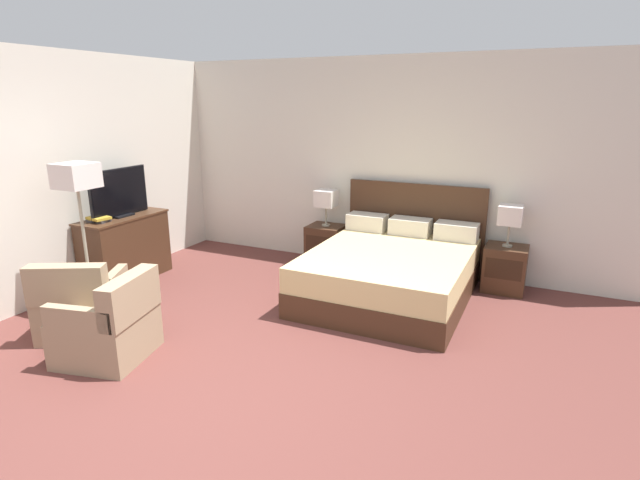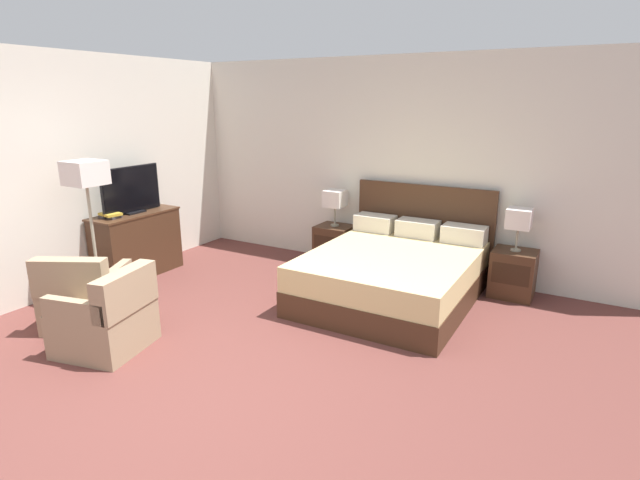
{
  "view_description": "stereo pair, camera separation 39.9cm",
  "coord_description": "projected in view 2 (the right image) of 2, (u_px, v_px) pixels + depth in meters",
  "views": [
    {
      "loc": [
        2.1,
        -2.54,
        2.17
      ],
      "look_at": [
        -0.02,
        1.98,
        0.75
      ],
      "focal_mm": 28.0,
      "sensor_mm": 36.0,
      "label": 1
    },
    {
      "loc": [
        2.46,
        -2.36,
        2.17
      ],
      "look_at": [
        -0.02,
        1.98,
        0.75
      ],
      "focal_mm": 28.0,
      "sensor_mm": 36.0,
      "label": 2
    }
  ],
  "objects": [
    {
      "name": "nightstand_left",
      "position": [
        335.0,
        245.0,
        6.71
      ],
      "size": [
        0.47,
        0.41,
        0.54
      ],
      "color": "#422819",
      "rests_on": "ground"
    },
    {
      "name": "book_blue_cover",
      "position": [
        110.0,
        214.0,
        5.88
      ],
      "size": [
        0.26,
        0.22,
        0.03
      ],
      "primitive_type": "cube",
      "rotation": [
        0.0,
        0.0,
        -0.16
      ],
      "color": "gold",
      "rests_on": "book_red_cover"
    },
    {
      "name": "book_red_cover",
      "position": [
        110.0,
        217.0,
        5.89
      ],
      "size": [
        0.24,
        0.19,
        0.03
      ],
      "primitive_type": "cube",
      "rotation": [
        0.0,
        0.0,
        0.11
      ],
      "color": "#383333",
      "rests_on": "dresser"
    },
    {
      "name": "nightstand_right",
      "position": [
        513.0,
        274.0,
        5.62
      ],
      "size": [
        0.47,
        0.41,
        0.54
      ],
      "color": "#422819",
      "rests_on": "ground"
    },
    {
      "name": "floor_lamp",
      "position": [
        86.0,
        183.0,
        5.16
      ],
      "size": [
        0.35,
        0.35,
        1.56
      ],
      "color": "gray",
      "rests_on": "ground"
    },
    {
      "name": "table_lamp_right",
      "position": [
        519.0,
        219.0,
        5.45
      ],
      "size": [
        0.26,
        0.26,
        0.48
      ],
      "color": "gray",
      "rests_on": "nightstand_right"
    },
    {
      "name": "table_lamp_left",
      "position": [
        335.0,
        199.0,
        6.54
      ],
      "size": [
        0.26,
        0.26,
        0.48
      ],
      "color": "gray",
      "rests_on": "nightstand_left"
    },
    {
      "name": "wall_back",
      "position": [
        385.0,
        165.0,
        6.39
      ],
      "size": [
        6.78,
        0.06,
        2.68
      ],
      "primitive_type": "cube",
      "color": "silver",
      "rests_on": "ground"
    },
    {
      "name": "wall_left",
      "position": [
        97.0,
        170.0,
        5.96
      ],
      "size": [
        0.06,
        5.39,
        2.68
      ],
      "primitive_type": "cube",
      "color": "silver",
      "rests_on": "ground"
    },
    {
      "name": "armchair_companion",
      "position": [
        107.0,
        319.0,
        4.41
      ],
      "size": [
        0.82,
        0.81,
        0.76
      ],
      "color": "#9E8466",
      "rests_on": "ground"
    },
    {
      "name": "dresser",
      "position": [
        137.0,
        243.0,
        6.28
      ],
      "size": [
        0.46,
        1.11,
        0.81
      ],
      "color": "#422819",
      "rests_on": "ground"
    },
    {
      "name": "ground_plane",
      "position": [
        191.0,
        399.0,
        3.73
      ],
      "size": [
        10.78,
        10.78,
        0.0
      ],
      "primitive_type": "plane",
      "color": "brown"
    },
    {
      "name": "bed",
      "position": [
        394.0,
        273.0,
        5.54
      ],
      "size": [
        1.74,
        2.04,
        1.15
      ],
      "color": "#422819",
      "rests_on": "ground"
    },
    {
      "name": "armchair_by_window",
      "position": [
        86.0,
        298.0,
        4.88
      ],
      "size": [
        0.92,
        0.93,
        0.76
      ],
      "color": "#9E8466",
      "rests_on": "ground"
    },
    {
      "name": "tv",
      "position": [
        131.0,
        191.0,
        6.09
      ],
      "size": [
        0.18,
        0.84,
        0.57
      ],
      "color": "black",
      "rests_on": "dresser"
    }
  ]
}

